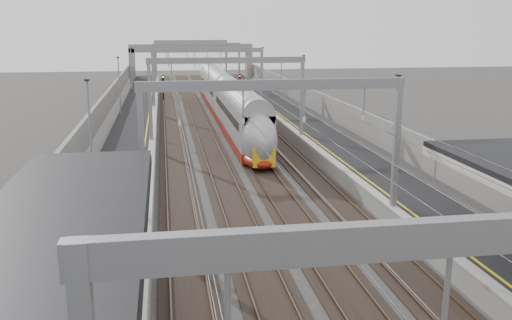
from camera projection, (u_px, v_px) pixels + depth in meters
name	position (u px, v px, depth m)	size (l,w,h in m)	color
platform_left	(133.00, 139.00, 49.43)	(4.00, 120.00, 1.00)	black
platform_right	(311.00, 134.00, 51.93)	(4.00, 120.00, 1.00)	black
tracks	(224.00, 141.00, 50.78)	(11.40, 140.00, 0.20)	black
overhead_line	(216.00, 67.00, 55.74)	(13.00, 140.00, 6.60)	gray
overbridge	(191.00, 53.00, 102.41)	(22.00, 2.20, 6.90)	slate
wall_left	(94.00, 128.00, 48.68)	(0.30, 120.00, 3.20)	slate
wall_right	(346.00, 121.00, 52.18)	(0.30, 120.00, 3.20)	slate
train	(229.00, 106.00, 59.51)	(2.51, 45.69, 3.97)	maroon
signal_green	(163.00, 83.00, 78.17)	(0.32, 0.32, 3.48)	black
signal_red_near	(231.00, 88.00, 71.70)	(0.32, 0.32, 3.48)	black
signal_red_far	(240.00, 82.00, 79.74)	(0.32, 0.32, 3.48)	black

